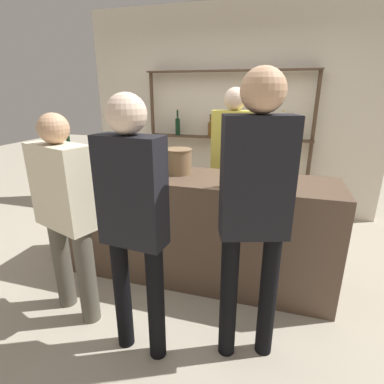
{
  "coord_description": "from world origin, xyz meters",
  "views": [
    {
      "loc": [
        0.71,
        -2.43,
        1.71
      ],
      "look_at": [
        0.0,
        0.0,
        0.84
      ],
      "focal_mm": 28.0,
      "sensor_mm": 36.0,
      "label": 1
    }
  ],
  "objects_px": {
    "counter_bottle_0": "(70,156)",
    "customer_center": "(133,213)",
    "ice_bucket": "(179,161)",
    "server_behind_counter": "(233,157)",
    "customer_right": "(255,200)",
    "wine_glass": "(101,158)",
    "customer_left": "(65,207)",
    "counter_bottle_3": "(236,172)",
    "counter_bottle_2": "(151,163)",
    "counter_bottle_1": "(259,163)"
  },
  "relations": [
    {
      "from": "counter_bottle_2",
      "to": "wine_glass",
      "type": "bearing_deg",
      "value": 168.94
    },
    {
      "from": "customer_center",
      "to": "ice_bucket",
      "type": "bearing_deg",
      "value": 9.0
    },
    {
      "from": "counter_bottle_0",
      "to": "counter_bottle_2",
      "type": "distance_m",
      "value": 0.81
    },
    {
      "from": "wine_glass",
      "to": "customer_left",
      "type": "height_order",
      "value": "customer_left"
    },
    {
      "from": "customer_left",
      "to": "counter_bottle_3",
      "type": "bearing_deg",
      "value": -44.87
    },
    {
      "from": "counter_bottle_3",
      "to": "counter_bottle_2",
      "type": "bearing_deg",
      "value": 177.62
    },
    {
      "from": "counter_bottle_0",
      "to": "counter_bottle_2",
      "type": "relative_size",
      "value": 1.05
    },
    {
      "from": "counter_bottle_2",
      "to": "customer_center",
      "type": "xyz_separation_m",
      "value": [
        0.23,
        -0.79,
        -0.11
      ]
    },
    {
      "from": "counter_bottle_2",
      "to": "wine_glass",
      "type": "distance_m",
      "value": 0.56
    },
    {
      "from": "counter_bottle_1",
      "to": "customer_right",
      "type": "relative_size",
      "value": 0.19
    },
    {
      "from": "counter_bottle_1",
      "to": "counter_bottle_2",
      "type": "distance_m",
      "value": 0.91
    },
    {
      "from": "ice_bucket",
      "to": "counter_bottle_1",
      "type": "bearing_deg",
      "value": 4.01
    },
    {
      "from": "counter_bottle_0",
      "to": "customer_left",
      "type": "bearing_deg",
      "value": -57.6
    },
    {
      "from": "counter_bottle_2",
      "to": "counter_bottle_0",
      "type": "bearing_deg",
      "value": 178.44
    },
    {
      "from": "counter_bottle_1",
      "to": "wine_glass",
      "type": "distance_m",
      "value": 1.43
    },
    {
      "from": "counter_bottle_0",
      "to": "customer_center",
      "type": "relative_size",
      "value": 0.22
    },
    {
      "from": "counter_bottle_0",
      "to": "counter_bottle_3",
      "type": "bearing_deg",
      "value": -1.94
    },
    {
      "from": "counter_bottle_2",
      "to": "ice_bucket",
      "type": "bearing_deg",
      "value": 53.19
    },
    {
      "from": "counter_bottle_0",
      "to": "customer_center",
      "type": "bearing_deg",
      "value": -38.01
    },
    {
      "from": "counter_bottle_1",
      "to": "customer_center",
      "type": "distance_m",
      "value": 1.25
    },
    {
      "from": "server_behind_counter",
      "to": "wine_glass",
      "type": "bearing_deg",
      "value": -60.58
    },
    {
      "from": "counter_bottle_0",
      "to": "wine_glass",
      "type": "distance_m",
      "value": 0.28
    },
    {
      "from": "counter_bottle_1",
      "to": "server_behind_counter",
      "type": "distance_m",
      "value": 0.7
    },
    {
      "from": "ice_bucket",
      "to": "server_behind_counter",
      "type": "xyz_separation_m",
      "value": [
        0.38,
        0.66,
        -0.08
      ]
    },
    {
      "from": "server_behind_counter",
      "to": "customer_right",
      "type": "height_order",
      "value": "customer_right"
    },
    {
      "from": "counter_bottle_1",
      "to": "server_behind_counter",
      "type": "height_order",
      "value": "server_behind_counter"
    },
    {
      "from": "counter_bottle_1",
      "to": "wine_glass",
      "type": "relative_size",
      "value": 2.01
    },
    {
      "from": "counter_bottle_0",
      "to": "customer_center",
      "type": "xyz_separation_m",
      "value": [
        1.04,
        -0.81,
        -0.12
      ]
    },
    {
      "from": "customer_center",
      "to": "counter_bottle_1",
      "type": "bearing_deg",
      "value": -25.37
    },
    {
      "from": "counter_bottle_2",
      "to": "counter_bottle_3",
      "type": "relative_size",
      "value": 1.14
    },
    {
      "from": "counter_bottle_1",
      "to": "counter_bottle_2",
      "type": "height_order",
      "value": "counter_bottle_2"
    },
    {
      "from": "counter_bottle_2",
      "to": "counter_bottle_3",
      "type": "distance_m",
      "value": 0.72
    },
    {
      "from": "counter_bottle_3",
      "to": "customer_left",
      "type": "bearing_deg",
      "value": -154.09
    },
    {
      "from": "counter_bottle_1",
      "to": "customer_right",
      "type": "xyz_separation_m",
      "value": [
        0.05,
        -0.89,
        -0.02
      ]
    },
    {
      "from": "counter_bottle_1",
      "to": "ice_bucket",
      "type": "xyz_separation_m",
      "value": [
        -0.7,
        -0.05,
        -0.02
      ]
    },
    {
      "from": "ice_bucket",
      "to": "customer_right",
      "type": "relative_size",
      "value": 0.13
    },
    {
      "from": "counter_bottle_2",
      "to": "customer_right",
      "type": "height_order",
      "value": "customer_right"
    },
    {
      "from": "customer_right",
      "to": "customer_left",
      "type": "bearing_deg",
      "value": 71.53
    },
    {
      "from": "counter_bottle_0",
      "to": "counter_bottle_3",
      "type": "relative_size",
      "value": 1.19
    },
    {
      "from": "counter_bottle_0",
      "to": "server_behind_counter",
      "type": "relative_size",
      "value": 0.21
    },
    {
      "from": "counter_bottle_1",
      "to": "counter_bottle_3",
      "type": "distance_m",
      "value": 0.34
    },
    {
      "from": "counter_bottle_3",
      "to": "counter_bottle_0",
      "type": "bearing_deg",
      "value": 178.06
    },
    {
      "from": "ice_bucket",
      "to": "customer_center",
      "type": "bearing_deg",
      "value": -86.7
    },
    {
      "from": "customer_center",
      "to": "server_behind_counter",
      "type": "distance_m",
      "value": 1.71
    },
    {
      "from": "wine_glass",
      "to": "customer_center",
      "type": "bearing_deg",
      "value": -49.22
    },
    {
      "from": "counter_bottle_2",
      "to": "customer_right",
      "type": "xyz_separation_m",
      "value": [
        0.92,
        -0.61,
        -0.02
      ]
    },
    {
      "from": "counter_bottle_0",
      "to": "counter_bottle_3",
      "type": "height_order",
      "value": "counter_bottle_0"
    },
    {
      "from": "counter_bottle_0",
      "to": "ice_bucket",
      "type": "xyz_separation_m",
      "value": [
        0.98,
        0.2,
        -0.03
      ]
    },
    {
      "from": "customer_left",
      "to": "counter_bottle_1",
      "type": "bearing_deg",
      "value": -37.13
    },
    {
      "from": "wine_glass",
      "to": "customer_center",
      "type": "xyz_separation_m",
      "value": [
        0.78,
        -0.9,
        -0.1
      ]
    }
  ]
}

